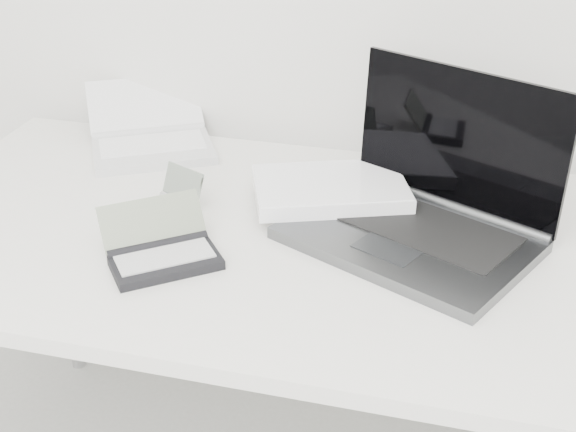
% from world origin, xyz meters
% --- Properties ---
extents(desk, '(1.60, 0.80, 0.73)m').
position_xyz_m(desk, '(0.00, 1.55, 0.68)').
color(desk, white).
rests_on(desk, ground).
extents(laptop_large, '(0.60, 0.48, 0.29)m').
position_xyz_m(laptop_large, '(0.14, 1.63, 0.78)').
color(laptop_large, '#535558').
rests_on(laptop_large, desk).
extents(netbook_open_white, '(0.39, 0.41, 0.10)m').
position_xyz_m(netbook_open_white, '(-0.45, 1.86, 0.75)').
color(netbook_open_white, silver).
rests_on(netbook_open_white, desk).
extents(pda_silver, '(0.13, 0.13, 0.08)m').
position_xyz_m(pda_silver, '(-0.28, 1.58, 0.75)').
color(pda_silver, silver).
rests_on(pda_silver, desk).
extents(palmtop_charcoal, '(0.24, 0.23, 0.09)m').
position_xyz_m(palmtop_charcoal, '(-0.23, 1.40, 0.75)').
color(palmtop_charcoal, black).
rests_on(palmtop_charcoal, desk).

